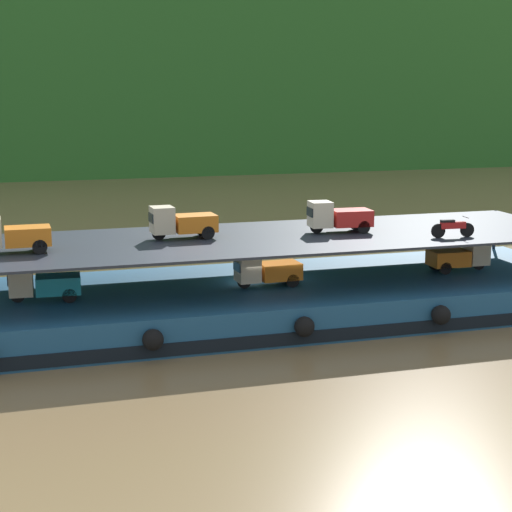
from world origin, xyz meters
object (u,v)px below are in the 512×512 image
mini_truck_lower_aft (267,270)px  mini_truck_upper_mid (182,222)px  mini_truck_upper_stern (12,235)px  motorcycle_upper_port (452,227)px  mini_truck_lower_mid (460,256)px  mini_truck_upper_fore (339,217)px  cargo_barge (268,300)px  mini_truck_lower_stern (43,284)px

mini_truck_lower_aft → mini_truck_upper_mid: 4.05m
mini_truck_upper_stern → motorcycle_upper_port: (17.71, -1.84, -0.26)m
mini_truck_upper_stern → mini_truck_lower_mid: bearing=0.9°
mini_truck_lower_aft → mini_truck_upper_mid: bearing=159.9°
mini_truck_upper_stern → mini_truck_upper_fore: bearing=2.9°
cargo_barge → mini_truck_upper_stern: size_ratio=10.47×
mini_truck_lower_aft → mini_truck_lower_stern: bearing=178.6°
mini_truck_upper_stern → mini_truck_lower_aft: bearing=-0.3°
cargo_barge → mini_truck_upper_stern: bearing=-177.1°
mini_truck_lower_mid → mini_truck_lower_stern: bearing=-179.6°
mini_truck_lower_stern → mini_truck_upper_stern: (-1.05, -0.17, 2.00)m
mini_truck_lower_stern → mini_truck_upper_mid: (5.74, 0.99, 2.00)m
motorcycle_upper_port → mini_truck_upper_fore: bearing=148.2°
mini_truck_lower_stern → mini_truck_upper_mid: 6.16m
mini_truck_lower_aft → mini_truck_lower_mid: size_ratio=1.01×
motorcycle_upper_port → mini_truck_upper_stern: bearing=174.1°
cargo_barge → mini_truck_upper_stern: 10.91m
cargo_barge → mini_truck_upper_fore: mini_truck_upper_fore is taller
mini_truck_upper_fore → mini_truck_upper_mid: bearing=176.1°
cargo_barge → mini_truck_lower_mid: 9.18m
mini_truck_lower_aft → mini_truck_upper_mid: (-3.31, 1.21, 2.00)m
mini_truck_upper_stern → mini_truck_upper_fore: 13.63m
mini_truck_upper_stern → mini_truck_upper_mid: same height
mini_truck_upper_mid → mini_truck_upper_fore: 6.83m
mini_truck_lower_mid → mini_truck_upper_fore: bearing=176.2°
mini_truck_upper_fore → mini_truck_upper_stern: bearing=-177.1°
mini_truck_lower_stern → mini_truck_lower_mid: bearing=0.4°
cargo_barge → mini_truck_lower_mid: bearing=-1.3°
cargo_barge → mini_truck_lower_stern: 9.40m
mini_truck_upper_stern → mini_truck_upper_fore: (13.61, 0.70, 0.00)m
mini_truck_lower_stern → mini_truck_upper_fore: size_ratio=1.00×
mini_truck_lower_stern → mini_truck_upper_fore: mini_truck_upper_fore is taller
mini_truck_lower_mid → mini_truck_upper_stern: 19.51m
cargo_barge → mini_truck_lower_stern: bearing=-177.9°
mini_truck_lower_stern → mini_truck_upper_fore: bearing=2.4°
mini_truck_lower_aft → motorcycle_upper_port: size_ratio=1.47×
mini_truck_lower_aft → mini_truck_upper_fore: 4.10m
mini_truck_upper_stern → mini_truck_lower_stern: bearing=9.2°
cargo_barge → mini_truck_lower_aft: mini_truck_lower_aft is taller
motorcycle_upper_port → mini_truck_lower_aft: bearing=166.7°
mini_truck_upper_stern → motorcycle_upper_port: size_ratio=1.44×
mini_truck_upper_mid → mini_truck_upper_fore: bearing=-3.9°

